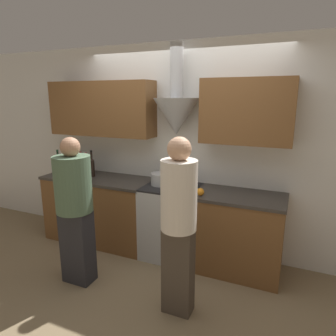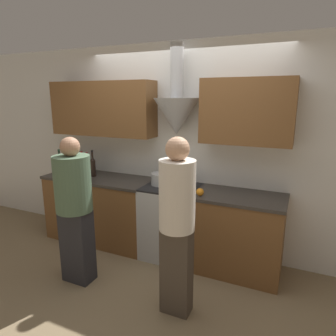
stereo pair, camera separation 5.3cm
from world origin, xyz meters
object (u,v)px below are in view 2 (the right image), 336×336
wine_bottle_0 (60,163)px  mixing_bowl (184,184)px  wine_bottle_5 (87,166)px  wine_bottle_6 (93,166)px  wine_bottle_2 (71,165)px  stock_pot (161,179)px  wine_bottle_4 (82,166)px  person_foreground_right (177,220)px  wine_bottle_1 (66,163)px  orange_fruit (200,192)px  stove_range (171,221)px  person_foreground_left (74,206)px  wine_bottle_3 (77,165)px

wine_bottle_0 → mixing_bowl: (1.87, 0.05, -0.09)m
wine_bottle_5 → wine_bottle_6: 0.08m
wine_bottle_2 → stock_pot: size_ratio=1.31×
mixing_bowl → wine_bottle_0: bearing=-178.5°
wine_bottle_4 → person_foreground_right: size_ratio=0.20×
wine_bottle_5 → mixing_bowl: bearing=2.0°
wine_bottle_1 → orange_fruit: (2.05, -0.18, -0.10)m
wine_bottle_1 → wine_bottle_6: 0.47m
wine_bottle_5 → wine_bottle_6: wine_bottle_6 is taller
wine_bottle_6 → stock_pot: wine_bottle_6 is taller
stove_range → person_foreground_right: size_ratio=0.55×
stove_range → wine_bottle_6: 1.30m
wine_bottle_1 → wine_bottle_0: bearing=-176.0°
wine_bottle_2 → person_foreground_left: size_ratio=0.21×
wine_bottle_1 → stock_pot: bearing=1.2°
wine_bottle_4 → wine_bottle_5: size_ratio=1.02×
wine_bottle_3 → wine_bottle_4: wine_bottle_4 is taller
wine_bottle_0 → person_foreground_left: bearing=-40.8°
wine_bottle_3 → stock_pot: 1.29m
wine_bottle_1 → stock_pot: wine_bottle_1 is taller
wine_bottle_3 → wine_bottle_5: wine_bottle_3 is taller
wine_bottle_0 → wine_bottle_6: 0.57m
wine_bottle_5 → person_foreground_left: bearing=-58.8°
wine_bottle_5 → orange_fruit: bearing=-6.0°
orange_fruit → person_foreground_left: size_ratio=0.05×
stove_range → wine_bottle_5: 1.37m
stock_pot → person_foreground_left: person_foreground_left is taller
wine_bottle_3 → orange_fruit: bearing=-5.8°
wine_bottle_0 → wine_bottle_1: (0.10, 0.01, 0.01)m
mixing_bowl → wine_bottle_1: bearing=-178.6°
wine_bottle_3 → stock_pot: bearing=1.0°
wine_bottle_0 → wine_bottle_5: wine_bottle_0 is taller
wine_bottle_6 → wine_bottle_2: bearing=-178.3°
stock_pot → wine_bottle_5: bearing=-178.2°
wine_bottle_1 → mixing_bowl: (1.77, 0.04, -0.10)m
stock_pot → person_foreground_right: size_ratio=0.15×
wine_bottle_1 → wine_bottle_4: bearing=-0.3°
wine_bottle_2 → wine_bottle_3: 0.10m
wine_bottle_6 → mixing_bowl: 1.31m
wine_bottle_5 → mixing_bowl: size_ratio=1.21×
mixing_bowl → person_foreground_left: 1.26m
wine_bottle_5 → stock_pot: size_ratio=1.31×
orange_fruit → person_foreground_left: 1.33m
wine_bottle_0 → person_foreground_right: 2.37m
wine_bottle_5 → person_foreground_left: size_ratio=0.21×
wine_bottle_6 → orange_fruit: wine_bottle_6 is taller
wine_bottle_4 → wine_bottle_5: (0.09, -0.00, -0.00)m
wine_bottle_1 → person_foreground_right: size_ratio=0.20×
wine_bottle_0 → wine_bottle_4: wine_bottle_4 is taller
person_foreground_left → wine_bottle_5: bearing=121.2°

